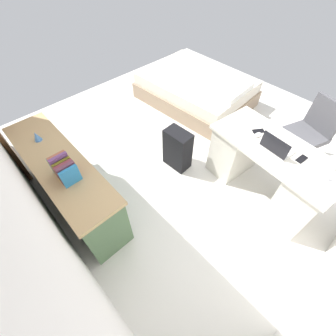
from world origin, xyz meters
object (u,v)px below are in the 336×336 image
object	(u,v)px
computer_mouse	(258,135)
cell_phone_near_laptop	(302,159)
laptop	(276,147)
desk	(267,169)
cell_phone_by_mouse	(258,131)
suitcase_black	(178,149)
credenza	(68,183)
figurine_small	(37,136)
bed	(196,89)
office_chair	(306,136)

from	to	relation	value
computer_mouse	cell_phone_near_laptop	world-z (taller)	computer_mouse
cell_phone_near_laptop	laptop	bearing A→B (deg)	25.45
computer_mouse	desk	bearing A→B (deg)	-176.32
cell_phone_near_laptop	cell_phone_by_mouse	world-z (taller)	same
cell_phone_by_mouse	computer_mouse	bearing A→B (deg)	152.21
desk	cell_phone_near_laptop	world-z (taller)	cell_phone_near_laptop
suitcase_black	laptop	distance (m)	1.23
credenza	cell_phone_near_laptop	world-z (taller)	credenza
desk	suitcase_black	world-z (taller)	desk
credenza	cell_phone_near_laptop	bearing A→B (deg)	-132.42
desk	cell_phone_near_laptop	distance (m)	0.45
suitcase_black	figurine_small	bearing A→B (deg)	55.86
credenza	cell_phone_near_laptop	distance (m)	2.56
suitcase_black	bed	bearing A→B (deg)	-59.66
office_chair	suitcase_black	world-z (taller)	office_chair
suitcase_black	cell_phone_by_mouse	size ratio (longest dim) A/B	4.35
desk	computer_mouse	bearing A→B (deg)	-2.42
credenza	bed	distance (m)	2.78
cell_phone_by_mouse	credenza	bearing A→B (deg)	92.89
suitcase_black	cell_phone_near_laptop	distance (m)	1.47
office_chair	laptop	bearing A→B (deg)	86.32
office_chair	suitcase_black	xyz separation A→B (m)	(1.10, 1.36, -0.12)
credenza	bed	size ratio (longest dim) A/B	0.90
desk	cell_phone_by_mouse	size ratio (longest dim) A/B	11.04
office_chair	cell_phone_by_mouse	world-z (taller)	office_chair
office_chair	desk	bearing A→B (deg)	86.45
bed	cell_phone_near_laptop	size ratio (longest dim) A/B	14.63
credenza	bed	xyz separation A→B (m)	(0.49, -2.73, -0.14)
bed	cell_phone_near_laptop	world-z (taller)	cell_phone_near_laptop
office_chair	cell_phone_by_mouse	bearing A→B (deg)	66.23
office_chair	suitcase_black	size ratio (longest dim) A/B	1.59
office_chair	computer_mouse	distance (m)	0.99
desk	laptop	xyz separation A→B (m)	(0.01, 0.06, 0.41)
cell_phone_by_mouse	cell_phone_near_laptop	bearing A→B (deg)	-151.57
cell_phone_near_laptop	figurine_small	size ratio (longest dim) A/B	1.24
cell_phone_by_mouse	office_chair	bearing A→B (deg)	-79.82
suitcase_black	laptop	xyz separation A→B (m)	(-1.04, -0.42, 0.51)
office_chair	cell_phone_by_mouse	size ratio (longest dim) A/B	6.91
credenza	cell_phone_by_mouse	size ratio (longest dim) A/B	13.24
credenza	suitcase_black	distance (m)	1.43
office_chair	credenza	world-z (taller)	office_chair
office_chair	computer_mouse	xyz separation A→B (m)	(0.31, 0.87, 0.35)
suitcase_black	credenza	bearing A→B (deg)	70.36
computer_mouse	cell_phone_by_mouse	xyz separation A→B (m)	(0.04, -0.07, -0.01)
bed	laptop	world-z (taller)	laptop
bed	cell_phone_by_mouse	xyz separation A→B (m)	(-1.64, 0.81, 0.52)
desk	cell_phone_near_laptop	bearing A→B (deg)	-173.69
laptop	cell_phone_by_mouse	size ratio (longest dim) A/B	2.44
figurine_small	credenza	bearing A→B (deg)	-179.79
credenza	computer_mouse	xyz separation A→B (m)	(-1.20, -1.85, 0.39)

